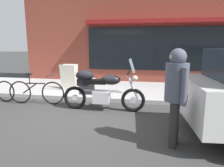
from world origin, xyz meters
The scene contains 5 objects.
ground_plane centered at (0.00, 0.00, 0.00)m, with size 80.00×80.00×0.00m, color #343434.
touring_motorcycle centered at (0.39, 0.57, 0.60)m, with size 2.21×0.65×1.39m.
parked_bicycle centered at (-1.56, 0.77, 0.37)m, with size 1.69×0.48×0.93m.
pedestrian_walking centered at (2.16, -1.16, 1.05)m, with size 0.50×0.52×1.69m.
sandwich_board_sign centered at (-1.13, 2.27, 0.58)m, with size 0.55×0.41×0.92m.
Camera 1 is at (1.71, -4.69, 1.75)m, focal length 33.24 mm.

